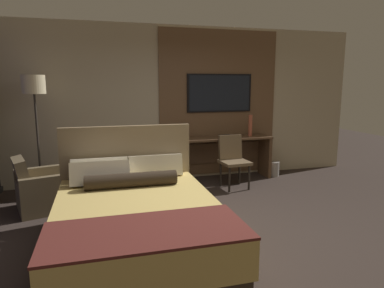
% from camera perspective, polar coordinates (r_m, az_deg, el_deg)
% --- Properties ---
extents(ground_plane, '(16.00, 16.00, 0.00)m').
position_cam_1_polar(ground_plane, '(4.22, 5.12, -14.76)').
color(ground_plane, '#332823').
extents(wall_back_tv_panel, '(7.20, 0.09, 2.80)m').
position_cam_1_polar(wall_back_tv_panel, '(6.36, -1.96, 6.70)').
color(wall_back_tv_panel, '#BCAD8E').
rests_on(wall_back_tv_panel, ground_plane).
extents(bed, '(1.68, 2.28, 1.23)m').
position_cam_1_polar(bed, '(3.77, -9.30, -12.40)').
color(bed, '#33281E').
rests_on(bed, ground_plane).
extents(desk, '(1.79, 0.50, 0.80)m').
position_cam_1_polar(desk, '(6.43, 5.09, -1.07)').
color(desk, brown).
rests_on(desk, ground_plane).
extents(tv, '(1.26, 0.04, 0.71)m').
position_cam_1_polar(tv, '(6.50, 4.61, 8.46)').
color(tv, black).
extents(desk_chair, '(0.49, 0.49, 0.90)m').
position_cam_1_polar(desk_chair, '(5.91, 6.80, -2.08)').
color(desk_chair, brown).
rests_on(desk_chair, ground_plane).
extents(armchair_by_window, '(0.86, 0.89, 0.78)m').
position_cam_1_polar(armchair_by_window, '(5.33, -23.73, -7.20)').
color(armchair_by_window, brown).
rests_on(armchair_by_window, ground_plane).
extents(floor_lamp, '(0.34, 0.34, 1.90)m').
position_cam_1_polar(floor_lamp, '(5.73, -24.80, 7.45)').
color(floor_lamp, '#282623').
rests_on(floor_lamp, ground_plane).
extents(vase_tall, '(0.07, 0.07, 0.40)m').
position_cam_1_polar(vase_tall, '(6.50, 9.70, 3.06)').
color(vase_tall, '#B2563D').
rests_on(vase_tall, desk).
extents(vase_short, '(0.10, 0.10, 0.25)m').
position_cam_1_polar(vase_short, '(6.17, -1.20, 2.13)').
color(vase_short, '#B2563D').
rests_on(vase_short, desk).
extents(book, '(0.24, 0.18, 0.03)m').
position_cam_1_polar(book, '(6.38, 5.65, 1.35)').
color(book, '#332D28').
rests_on(book, desk).
extents(waste_bin, '(0.22, 0.22, 0.28)m').
position_cam_1_polar(waste_bin, '(6.84, 13.41, -4.03)').
color(waste_bin, gray).
rests_on(waste_bin, ground_plane).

